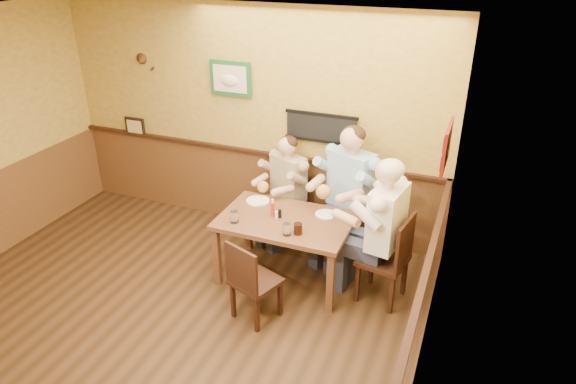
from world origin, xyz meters
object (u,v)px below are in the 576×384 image
dining_table (285,226)px  water_glass_mid (287,229)px  chair_back_right (349,217)px  diner_blue_polo (350,201)px  chair_back_left (289,208)px  pepper_shaker (280,214)px  diner_white_elder (385,240)px  salt_shaker (276,215)px  chair_right_end (383,258)px  chair_near_side (256,279)px  cola_tumbler (298,229)px  diner_tan_shirt (289,194)px  water_glass_left (234,217)px  hot_sauce_bottle (273,208)px

dining_table → water_glass_mid: bearing=-65.7°
chair_back_right → diner_blue_polo: bearing=0.0°
chair_back_left → pepper_shaker: chair_back_left is taller
diner_white_elder → salt_shaker: (-1.16, -0.06, 0.08)m
diner_white_elder → salt_shaker: bearing=-77.2°
chair_right_end → chair_near_side: chair_right_end is taller
diner_white_elder → salt_shaker: diner_white_elder is taller
chair_back_right → cola_tumbler: chair_back_right is taller
diner_blue_polo → diner_tan_shirt: bearing=-165.8°
chair_right_end → cola_tumbler: size_ratio=8.68×
water_glass_mid → water_glass_left: bearing=176.8°
diner_tan_shirt → pepper_shaker: 0.84m
diner_white_elder → dining_table: bearing=-78.6°
chair_near_side → cola_tumbler: bearing=-97.7°
diner_blue_polo → water_glass_left: diner_blue_polo is taller
diner_blue_polo → pepper_shaker: bearing=-108.9°
hot_sauce_bottle → chair_near_side: bearing=-79.9°
salt_shaker → cola_tumbler: bearing=-33.0°
cola_tumbler → chair_back_right: bearing=72.8°
dining_table → diner_white_elder: (1.07, 0.03, 0.05)m
diner_white_elder → hot_sauce_bottle: diner_white_elder is taller
chair_right_end → diner_white_elder: 0.21m
water_glass_mid → diner_white_elder: bearing=19.3°
water_glass_left → water_glass_mid: (0.60, -0.03, -0.00)m
chair_back_right → cola_tumbler: (-0.29, -0.93, 0.30)m
chair_right_end → diner_tan_shirt: bearing=-109.7°
chair_right_end → water_glass_mid: (-0.93, -0.33, 0.32)m
chair_near_side → dining_table: bearing=-71.6°
chair_back_right → salt_shaker: (-0.61, -0.72, 0.28)m
chair_near_side → chair_back_left: bearing=-60.4°
chair_back_left → hot_sauce_bottle: size_ratio=4.87×
salt_shaker → hot_sauce_bottle: bearing=145.5°
water_glass_mid → cola_tumbler: 0.11m
diner_tan_shirt → diner_white_elder: size_ratio=0.87×
hot_sauce_bottle → salt_shaker: hot_sauce_bottle is taller
water_glass_mid → pepper_shaker: (-0.20, 0.30, -0.02)m
water_glass_mid → pepper_shaker: size_ratio=1.33×
chair_back_right → water_glass_left: 1.41m
chair_near_side → diner_white_elder: diner_white_elder is taller
chair_near_side → water_glass_left: 0.74m
diner_tan_shirt → diner_blue_polo: 0.81m
chair_back_right → diner_white_elder: 0.88m
hot_sauce_bottle → water_glass_mid: bearing=-47.3°
diner_tan_shirt → water_glass_left: (-0.19, -1.06, 0.20)m
diner_tan_shirt → water_glass_left: bearing=-76.7°
water_glass_mid → salt_shaker: bearing=130.0°
water_glass_left → chair_back_left: bearing=79.7°
chair_back_right → diner_white_elder: (0.55, -0.67, 0.20)m
hot_sauce_bottle → diner_blue_polo: bearing=45.4°
chair_near_side → chair_back_right: bearing=-90.9°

